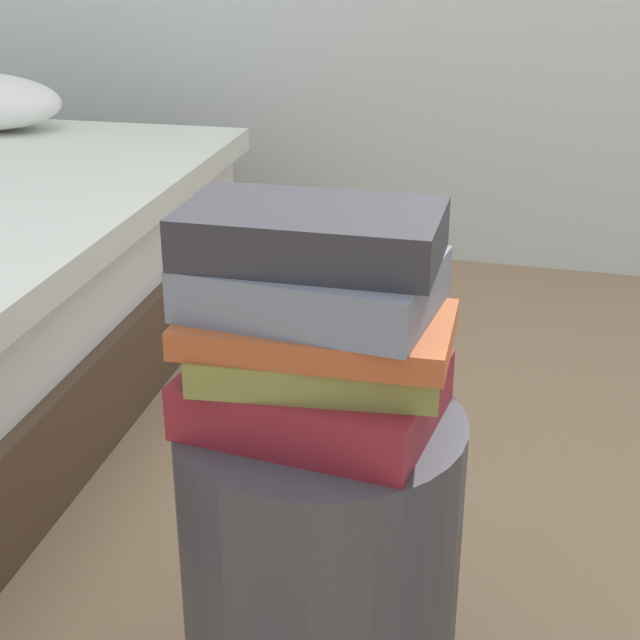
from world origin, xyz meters
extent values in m
cylinder|color=#333338|center=(0.00, 0.00, 0.25)|extent=(0.34, 0.34, 0.49)
cube|color=maroon|center=(-0.01, 0.00, 0.52)|extent=(0.29, 0.24, 0.06)
cube|color=olive|center=(0.00, 0.01, 0.57)|extent=(0.29, 0.23, 0.04)
cube|color=#994723|center=(0.00, -0.01, 0.61)|extent=(0.30, 0.18, 0.03)
cube|color=slate|center=(-0.01, 0.01, 0.65)|extent=(0.28, 0.21, 0.06)
cube|color=#28282D|center=(-0.01, 0.01, 0.71)|extent=(0.28, 0.17, 0.06)
camera|label=1|loc=(0.25, -0.91, 1.02)|focal=53.08mm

